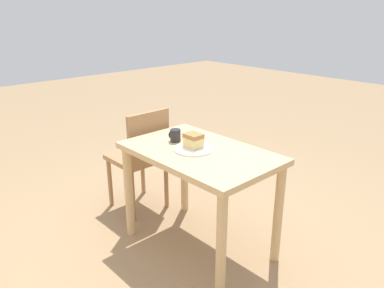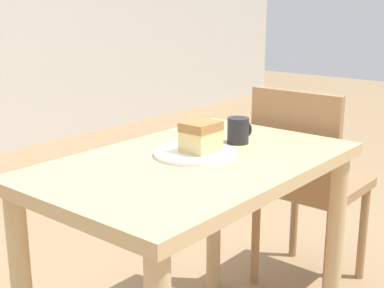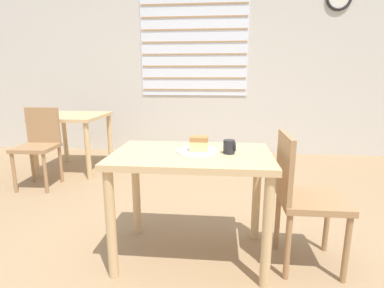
{
  "view_description": "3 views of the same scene",
  "coord_description": "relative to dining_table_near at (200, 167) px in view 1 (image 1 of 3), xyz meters",
  "views": [
    {
      "loc": [
        -1.67,
        1.69,
        1.61
      ],
      "look_at": [
        0.05,
        0.1,
        0.75
      ],
      "focal_mm": 35.0,
      "sensor_mm": 36.0,
      "label": 1
    },
    {
      "loc": [
        -1.25,
        -0.88,
        1.2
      ],
      "look_at": [
        0.02,
        0.17,
        0.76
      ],
      "focal_mm": 50.0,
      "sensor_mm": 36.0,
      "label": 2
    },
    {
      "loc": [
        0.14,
        -1.74,
        1.22
      ],
      "look_at": [
        -0.03,
        0.07,
        0.8
      ],
      "focal_mm": 28.0,
      "sensor_mm": 36.0,
      "label": 3
    }
  ],
  "objects": [
    {
      "name": "cake_slice",
      "position": [
        0.05,
        0.01,
        0.18
      ],
      "size": [
        0.11,
        0.09,
        0.09
      ],
      "color": "#E0C67F",
      "rests_on": "plate"
    },
    {
      "name": "ground_plane",
      "position": [
        0.04,
        -0.11,
        -0.61
      ],
      "size": [
        14.0,
        14.0,
        0.0
      ],
      "primitive_type": "plane",
      "color": "#997A56"
    },
    {
      "name": "chair_near_window",
      "position": [
        0.7,
        -0.02,
        -0.13
      ],
      "size": [
        0.4,
        0.4,
        0.87
      ],
      "rotation": [
        0.0,
        0.0,
        1.57
      ],
      "color": "#9E754C",
      "rests_on": "ground_plane"
    },
    {
      "name": "plate",
      "position": [
        0.03,
        0.02,
        0.13
      ],
      "size": [
        0.26,
        0.26,
        0.01
      ],
      "color": "white",
      "rests_on": "dining_table_near"
    },
    {
      "name": "coffee_mug",
      "position": [
        0.24,
        0.01,
        0.17
      ],
      "size": [
        0.08,
        0.07,
        0.09
      ],
      "color": "#232328",
      "rests_on": "dining_table_near"
    },
    {
      "name": "dining_table_near",
      "position": [
        0.0,
        0.0,
        0.0
      ],
      "size": [
        1.01,
        0.64,
        0.73
      ],
      "color": "tan",
      "rests_on": "ground_plane"
    }
  ]
}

